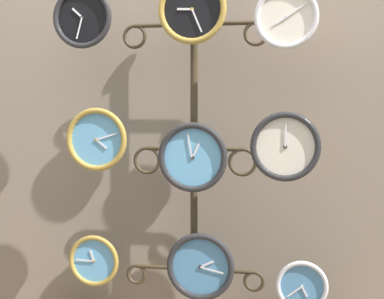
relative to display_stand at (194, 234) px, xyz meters
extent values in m
cube|color=gray|center=(0.00, 0.16, 0.69)|extent=(4.40, 0.04, 2.80)
cylinder|color=#382D1E|center=(0.00, 0.00, 0.24)|extent=(0.03, 0.03, 1.86)
cylinder|color=#382D1E|center=(-0.14, 0.00, 0.95)|extent=(0.28, 0.02, 0.02)
torus|color=#382D1E|center=(-0.28, 0.00, 0.90)|extent=(0.11, 0.02, 0.11)
cylinder|color=#382D1E|center=(0.14, 0.00, 0.95)|extent=(0.28, 0.02, 0.02)
torus|color=#382D1E|center=(0.28, 0.00, 0.90)|extent=(0.11, 0.02, 0.11)
cylinder|color=#382D1E|center=(-0.11, 0.00, 0.39)|extent=(0.22, 0.02, 0.02)
torus|color=#382D1E|center=(-0.22, 0.00, 0.34)|extent=(0.13, 0.02, 0.13)
cylinder|color=#382D1E|center=(0.11, 0.00, 0.39)|extent=(0.22, 0.02, 0.02)
torus|color=#382D1E|center=(0.22, 0.00, 0.34)|extent=(0.13, 0.02, 0.13)
cylinder|color=#382D1E|center=(-0.14, 0.00, -0.17)|extent=(0.28, 0.02, 0.02)
torus|color=#382D1E|center=(-0.28, 0.00, -0.21)|extent=(0.10, 0.02, 0.10)
cylinder|color=#382D1E|center=(0.14, 0.00, -0.17)|extent=(0.28, 0.02, 0.02)
torus|color=#382D1E|center=(0.28, 0.00, -0.21)|extent=(0.10, 0.02, 0.10)
cylinder|color=black|center=(-0.49, -0.09, 0.98)|extent=(0.25, 0.02, 0.25)
torus|color=#262628|center=(-0.49, -0.11, 0.98)|extent=(0.27, 0.02, 0.27)
cylinder|color=#262628|center=(-0.49, -0.11, 0.98)|extent=(0.01, 0.01, 0.01)
cube|color=silver|center=(-0.51, -0.11, 1.00)|extent=(0.05, 0.00, 0.05)
cube|color=silver|center=(-0.50, -0.11, 0.93)|extent=(0.03, 0.00, 0.10)
cylinder|color=black|center=(0.01, -0.09, 1.00)|extent=(0.27, 0.02, 0.27)
torus|color=#A58438|center=(0.01, -0.11, 1.00)|extent=(0.30, 0.03, 0.30)
cylinder|color=#A58438|center=(0.01, -0.11, 1.00)|extent=(0.02, 0.01, 0.02)
cube|color=silver|center=(-0.02, -0.11, 1.00)|extent=(0.07, 0.00, 0.01)
cube|color=silver|center=(0.03, -0.11, 0.95)|extent=(0.05, 0.00, 0.10)
cylinder|color=silver|center=(0.41, -0.11, 0.95)|extent=(0.24, 0.02, 0.24)
torus|color=silver|center=(0.41, -0.12, 0.95)|extent=(0.27, 0.02, 0.27)
cylinder|color=silver|center=(0.41, -0.12, 0.95)|extent=(0.01, 0.01, 0.01)
cube|color=silver|center=(0.38, -0.12, 0.94)|extent=(0.05, 0.00, 0.04)
cube|color=silver|center=(0.45, -0.12, 0.98)|extent=(0.08, 0.00, 0.06)
cylinder|color=#60A8DB|center=(-0.43, -0.08, 0.44)|extent=(0.26, 0.02, 0.26)
torus|color=#A58438|center=(-0.43, -0.10, 0.44)|extent=(0.29, 0.03, 0.29)
cylinder|color=#A58438|center=(-0.43, -0.10, 0.44)|extent=(0.02, 0.01, 0.02)
cube|color=silver|center=(-0.41, -0.10, 0.42)|extent=(0.05, 0.00, 0.05)
cube|color=silver|center=(-0.38, -0.10, 0.45)|extent=(0.10, 0.00, 0.04)
cylinder|color=#60A8DB|center=(0.01, -0.09, 0.36)|extent=(0.28, 0.02, 0.28)
torus|color=#262628|center=(0.01, -0.10, 0.36)|extent=(0.31, 0.03, 0.31)
cylinder|color=#262628|center=(0.01, -0.10, 0.36)|extent=(0.02, 0.01, 0.02)
cube|color=silver|center=(0.03, -0.10, 0.39)|extent=(0.04, 0.00, 0.06)
cube|color=silver|center=(0.00, -0.10, 0.42)|extent=(0.03, 0.00, 0.11)
cylinder|color=silver|center=(0.41, -0.11, 0.42)|extent=(0.27, 0.02, 0.27)
torus|color=#262628|center=(0.41, -0.12, 0.42)|extent=(0.30, 0.03, 0.30)
cylinder|color=#262628|center=(0.41, -0.12, 0.42)|extent=(0.02, 0.01, 0.02)
cube|color=silver|center=(0.41, -0.12, 0.45)|extent=(0.01, 0.00, 0.06)
cube|color=silver|center=(0.41, -0.12, 0.47)|extent=(0.01, 0.00, 0.10)
cylinder|color=#60A8DB|center=(-0.46, -0.07, -0.13)|extent=(0.22, 0.02, 0.22)
torus|color=#A58438|center=(-0.46, -0.09, -0.13)|extent=(0.24, 0.02, 0.24)
cylinder|color=#A58438|center=(-0.46, -0.09, -0.13)|extent=(0.01, 0.01, 0.01)
cube|color=silver|center=(-0.46, -0.09, -0.10)|extent=(0.03, 0.00, 0.05)
cube|color=silver|center=(-0.50, -0.09, -0.13)|extent=(0.09, 0.00, 0.01)
cylinder|color=#4C84B2|center=(0.05, -0.10, -0.12)|extent=(0.28, 0.02, 0.28)
torus|color=#262628|center=(0.05, -0.11, -0.12)|extent=(0.30, 0.03, 0.30)
cylinder|color=#262628|center=(0.05, -0.11, -0.12)|extent=(0.02, 0.01, 0.02)
cube|color=silver|center=(0.08, -0.11, -0.11)|extent=(0.06, 0.00, 0.04)
cube|color=silver|center=(0.10, -0.11, -0.13)|extent=(0.11, 0.00, 0.03)
cylinder|color=#4C84B2|center=(0.49, -0.07, -0.19)|extent=(0.20, 0.02, 0.20)
torus|color=silver|center=(0.49, -0.09, -0.19)|extent=(0.22, 0.02, 0.22)
cylinder|color=silver|center=(0.49, -0.09, -0.19)|extent=(0.01, 0.01, 0.01)
cube|color=silver|center=(0.50, -0.09, -0.21)|extent=(0.03, 0.00, 0.05)
cube|color=silver|center=(0.46, -0.09, -0.21)|extent=(0.07, 0.00, 0.05)
camera|label=1|loc=(0.44, -2.38, 0.57)|focal=50.00mm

